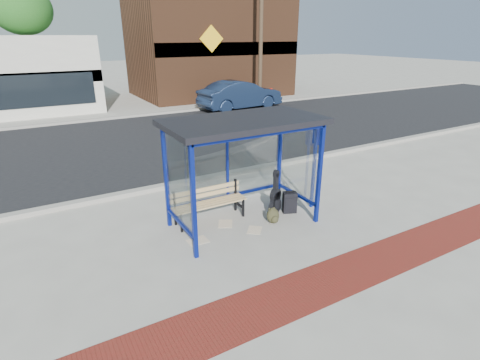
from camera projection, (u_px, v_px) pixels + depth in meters
ground at (243, 223)px, 8.57m from camera, size 120.00×120.00×0.00m
brick_paver_strip at (319, 284)px, 6.47m from camera, size 60.00×1.00×0.01m
curb_near at (193, 181)px, 10.90m from camera, size 60.00×0.25×0.12m
street_asphalt at (143, 142)px, 15.04m from camera, size 60.00×10.00×0.00m
curb_far at (115, 118)px, 19.14m from camera, size 60.00×0.25×0.12m
far_sidewalk at (107, 113)px, 20.70m from camera, size 60.00×4.00×0.01m
bus_shelter at (242, 135)px, 7.88m from camera, size 3.30×1.80×2.42m
storefront_brown at (209, 47)px, 26.07m from camera, size 10.00×7.08×6.40m
tree_mid at (22, 10)px, 23.00m from camera, size 3.60×3.60×7.03m
tree_right at (240, 16)px, 30.17m from camera, size 3.60×3.60×7.03m
utility_pole_east at (261, 33)px, 22.08m from camera, size 1.60×0.24×8.00m
bench at (209, 201)px, 8.58m from camera, size 1.74×0.43×0.82m
guitar_bag at (275, 199)px, 8.91m from camera, size 0.40×0.23×1.05m
suitcase at (290, 202)px, 9.01m from camera, size 0.38×0.31×0.57m
backpack at (273, 216)px, 8.53m from camera, size 0.33×0.30×0.35m
sign_post at (315, 160)px, 8.96m from camera, size 0.11×0.27×2.18m
newspaper_a at (198, 241)px, 7.83m from camera, size 0.43×0.34×0.01m
newspaper_b at (255, 230)px, 8.27m from camera, size 0.47×0.48×0.01m
newspaper_c at (225, 224)px, 8.54m from camera, size 0.47×0.50×0.01m
parked_car at (240, 95)px, 21.41m from camera, size 5.05×2.16×1.62m
fire_hydrant at (271, 94)px, 24.26m from camera, size 0.35×0.24×0.82m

